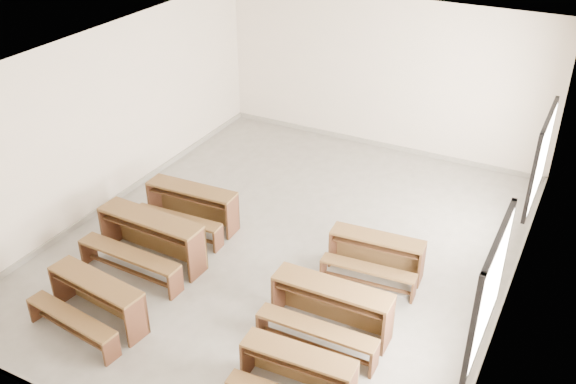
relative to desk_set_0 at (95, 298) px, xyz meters
The scene contains 7 objects.
room 3.74m from the desk_set_0, 61.69° to the left, with size 8.50×8.50×3.20m.
desk_set_0 is the anchor object (origin of this frame).
desk_set_1 1.51m from the desk_set_0, 98.51° to the left, with size 1.82×0.99×0.80m.
desk_set_2 2.68m from the desk_set_0, 95.71° to the left, with size 1.64×0.91×0.72m.
desk_set_3 3.06m from the desk_set_0, ahead, with size 1.45×0.80×0.64m.
desk_set_4 3.23m from the desk_set_0, 23.91° to the left, with size 1.66×0.89×0.74m.
desk_set_5 4.15m from the desk_set_0, 43.05° to the left, with size 1.50×0.86×0.65m.
Camera 1 is at (4.06, -7.81, 6.06)m, focal length 40.00 mm.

